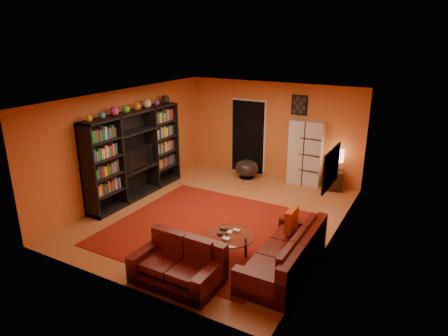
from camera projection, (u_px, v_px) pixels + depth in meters
The scene contains 20 objects.
floor at pixel (217, 214), 8.87m from camera, with size 6.00×6.00×0.00m, color #99582F.
ceiling at pixel (217, 97), 8.03m from camera, with size 6.00×6.00×0.00m, color white.
wall_back at pixel (272, 130), 10.93m from camera, with size 6.00×6.00×0.00m, color #C4632B.
wall_front at pixel (117, 212), 5.97m from camera, with size 6.00×6.00×0.00m, color #C4632B.
wall_left at pixel (127, 144), 9.60m from camera, with size 6.00×6.00×0.00m, color #C4632B.
wall_right at pixel (335, 179), 7.30m from camera, with size 6.00×6.00×0.00m, color #C4632B.
rug at pixel (205, 228), 8.24m from camera, with size 3.60×3.60×0.01m, color #63130B.
doorway at pixel (248, 137), 11.31m from camera, with size 0.95×0.10×2.04m, color black.
wall_art_right at pixel (331, 168), 6.96m from camera, with size 0.03×1.00×0.70m, color black.
wall_art_back at pixel (299, 105), 10.32m from camera, with size 0.42×0.03×0.52m, color black.
entertainment_unit at pixel (135, 155), 9.57m from camera, with size 0.45×3.00×2.10m, color black.
tv at pixel (136, 158), 9.54m from camera, with size 0.12×0.94×0.54m, color black.
sofa at pixel (288, 255), 6.71m from camera, with size 0.89×2.16×0.85m.
loveseat at pixel (180, 264), 6.45m from camera, with size 1.42×0.86×0.85m.
throw_pillow at pixel (292, 220), 7.19m from camera, with size 0.12×0.42×0.42m, color #CF4B17.
coffee_table at pixel (231, 238), 7.06m from camera, with size 0.88×0.88×0.44m.
storage_cabinet at pixel (306, 153), 10.42m from camera, with size 0.86×0.38×1.71m, color beige.
bowl_chair at pixel (247, 168), 11.00m from camera, with size 0.64×0.64×0.52m.
side_table at pixel (335, 180), 10.20m from camera, with size 0.40×0.40×0.50m, color black.
table_lamp at pixel (337, 156), 9.99m from camera, with size 0.33×0.33×0.56m.
Camera 1 is at (4.04, -6.97, 3.85)m, focal length 32.00 mm.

